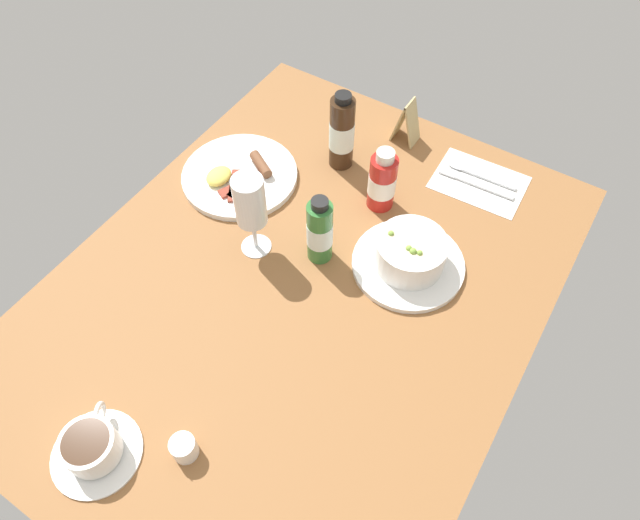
{
  "coord_description": "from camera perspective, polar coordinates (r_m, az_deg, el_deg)",
  "views": [
    {
      "loc": [
        -47.97,
        -34.86,
        90.0
      ],
      "look_at": [
        4.64,
        -1.63,
        4.05
      ],
      "focal_mm": 32.21,
      "sensor_mm": 36.0,
      "label": 1
    }
  ],
  "objects": [
    {
      "name": "ground_plane",
      "position": [
        1.09,
        -2.03,
        -3.01
      ],
      "size": [
        110.0,
        84.0,
        3.0
      ],
      "primitive_type": "cube",
      "color": "brown"
    },
    {
      "name": "cutlery_setting",
      "position": [
        1.29,
        15.4,
        7.59
      ],
      "size": [
        14.7,
        19.64,
        0.9
      ],
      "color": "white",
      "rests_on": "ground_plane"
    },
    {
      "name": "wine_glass",
      "position": [
        1.04,
        -6.96,
        5.52
      ],
      "size": [
        5.97,
        5.97,
        18.59
      ],
      "color": "white",
      "rests_on": "ground_plane"
    },
    {
      "name": "sauce_bottle_green",
      "position": [
        1.06,
        -0.03,
        2.86
      ],
      "size": [
        4.95,
        4.95,
        15.66
      ],
      "color": "#337233",
      "rests_on": "ground_plane"
    },
    {
      "name": "sauce_bottle_brown",
      "position": [
        1.23,
        2.18,
        12.51
      ],
      "size": [
        5.33,
        5.33,
        18.27
      ],
      "color": "#382314",
      "rests_on": "ground_plane"
    },
    {
      "name": "creamer_jug",
      "position": [
        0.95,
        -13.39,
        -17.75
      ],
      "size": [
        4.92,
        4.03,
        4.71
      ],
      "color": "white",
      "rests_on": "ground_plane"
    },
    {
      "name": "menu_card",
      "position": [
        1.32,
        8.66,
        13.47
      ],
      "size": [
        4.72,
        5.64,
        10.45
      ],
      "color": "tan",
      "rests_on": "ground_plane"
    },
    {
      "name": "coffee_cup",
      "position": [
        0.98,
        -21.69,
        -16.93
      ],
      "size": [
        14.12,
        14.12,
        5.93
      ],
      "color": "white",
      "rests_on": "ground_plane"
    },
    {
      "name": "porridge_bowl",
      "position": [
        1.09,
        8.92,
        0.48
      ],
      "size": [
        21.55,
        21.55,
        8.26
      ],
      "color": "white",
      "rests_on": "ground_plane"
    },
    {
      "name": "breakfast_plate",
      "position": [
        1.26,
        -8.04,
        8.3
      ],
      "size": [
        24.81,
        24.81,
        3.7
      ],
      "color": "white",
      "rests_on": "ground_plane"
    },
    {
      "name": "sauce_bottle_red",
      "position": [
        1.16,
        6.2,
        7.75
      ],
      "size": [
        5.64,
        5.64,
        14.46
      ],
      "color": "#B21E19",
      "rests_on": "ground_plane"
    }
  ]
}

